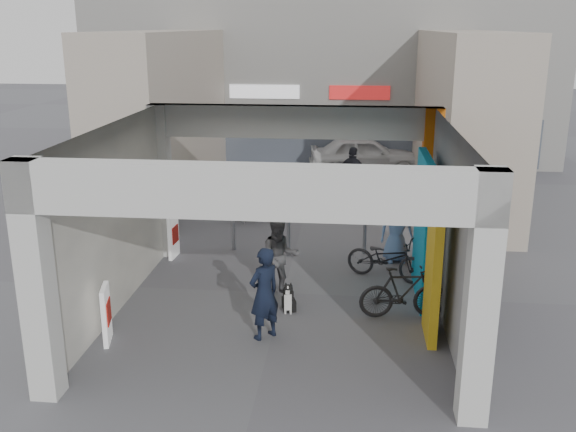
# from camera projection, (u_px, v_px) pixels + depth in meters

# --- Properties ---
(ground) EXTENTS (90.00, 90.00, 0.00)m
(ground) POSITION_uv_depth(u_px,v_px,m) (284.00, 293.00, 12.87)
(ground) COLOR #56565B
(ground) RESTS_ON ground
(arcade_canopy) EXTENTS (6.40, 6.45, 6.40)m
(arcade_canopy) POSITION_uv_depth(u_px,v_px,m) (309.00, 193.00, 11.38)
(arcade_canopy) COLOR beige
(arcade_canopy) RESTS_ON ground
(far_building) EXTENTS (18.00, 4.08, 8.00)m
(far_building) POSITION_uv_depth(u_px,v_px,m) (322.00, 56.00, 25.07)
(far_building) COLOR white
(far_building) RESTS_ON ground
(plaza_bldg_left) EXTENTS (2.00, 9.00, 5.00)m
(plaza_bldg_left) POSITION_uv_depth(u_px,v_px,m) (164.00, 115.00, 19.74)
(plaza_bldg_left) COLOR #A59988
(plaza_bldg_left) RESTS_ON ground
(plaza_bldg_right) EXTENTS (2.00, 9.00, 5.00)m
(plaza_bldg_right) POSITION_uv_depth(u_px,v_px,m) (462.00, 119.00, 18.87)
(plaza_bldg_right) COLOR #A59988
(plaza_bldg_right) RESTS_ON ground
(bollard_left) EXTENTS (0.09, 0.09, 0.90)m
(bollard_left) POSITION_uv_depth(u_px,v_px,m) (233.00, 232.00, 15.24)
(bollard_left) COLOR #929399
(bollard_left) RESTS_ON ground
(bollard_center) EXTENTS (0.09, 0.09, 0.95)m
(bollard_center) POSITION_uv_depth(u_px,v_px,m) (288.00, 236.00, 14.87)
(bollard_center) COLOR #929399
(bollard_center) RESTS_ON ground
(bollard_right) EXTENTS (0.09, 0.09, 0.86)m
(bollard_right) POSITION_uv_depth(u_px,v_px,m) (365.00, 236.00, 14.98)
(bollard_right) COLOR #929399
(bollard_right) RESTS_ON ground
(advert_board_near) EXTENTS (0.21, 0.55, 1.00)m
(advert_board_near) POSITION_uv_depth(u_px,v_px,m) (106.00, 314.00, 10.77)
(advert_board_near) COLOR white
(advert_board_near) RESTS_ON ground
(advert_board_far) EXTENTS (0.13, 0.55, 1.00)m
(advert_board_far) POSITION_uv_depth(u_px,v_px,m) (174.00, 236.00, 14.74)
(advert_board_far) COLOR white
(advert_board_far) RESTS_ON ground
(cafe_set) EXTENTS (1.44, 1.17, 0.87)m
(cafe_set) POSITION_uv_depth(u_px,v_px,m) (259.00, 207.00, 17.84)
(cafe_set) COLOR #B0B0B5
(cafe_set) RESTS_ON ground
(produce_stand) EXTENTS (1.33, 0.72, 0.87)m
(produce_stand) POSITION_uv_depth(u_px,v_px,m) (222.00, 197.00, 18.76)
(produce_stand) COLOR black
(produce_stand) RESTS_ON ground
(crate_stack) EXTENTS (0.45, 0.35, 0.56)m
(crate_stack) POSITION_uv_depth(u_px,v_px,m) (343.00, 185.00, 20.41)
(crate_stack) COLOR #1B5E20
(crate_stack) RESTS_ON ground
(border_collie) EXTENTS (0.22, 0.43, 0.60)m
(border_collie) POSITION_uv_depth(u_px,v_px,m) (289.00, 300.00, 11.99)
(border_collie) COLOR black
(border_collie) RESTS_ON ground
(man_with_dog) EXTENTS (0.70, 0.70, 1.63)m
(man_with_dog) POSITION_uv_depth(u_px,v_px,m) (264.00, 293.00, 10.83)
(man_with_dog) COLOR black
(man_with_dog) RESTS_ON ground
(man_back_turned) EXTENTS (0.93, 0.82, 1.60)m
(man_back_turned) POSITION_uv_depth(u_px,v_px,m) (280.00, 257.00, 12.54)
(man_back_turned) COLOR #444346
(man_back_turned) RESTS_ON ground
(man_elderly) EXTENTS (0.83, 0.62, 1.54)m
(man_elderly) POSITION_uv_depth(u_px,v_px,m) (397.00, 229.00, 14.42)
(man_elderly) COLOR #6186BD
(man_elderly) RESTS_ON ground
(man_crates) EXTENTS (1.10, 0.76, 1.73)m
(man_crates) POSITION_uv_depth(u_px,v_px,m) (353.00, 176.00, 19.07)
(man_crates) COLOR black
(man_crates) RESTS_ON ground
(bicycle_front) EXTENTS (1.84, 1.21, 0.91)m
(bicycle_front) POSITION_uv_depth(u_px,v_px,m) (386.00, 258.00, 13.48)
(bicycle_front) COLOR black
(bicycle_front) RESTS_ON ground
(bicycle_rear) EXTENTS (1.67, 0.68, 0.98)m
(bicycle_rear) POSITION_uv_depth(u_px,v_px,m) (404.00, 292.00, 11.69)
(bicycle_rear) COLOR black
(bicycle_rear) RESTS_ON ground
(white_van) EXTENTS (4.15, 2.10, 1.35)m
(white_van) POSITION_uv_depth(u_px,v_px,m) (365.00, 155.00, 23.12)
(white_van) COLOR silver
(white_van) RESTS_ON ground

